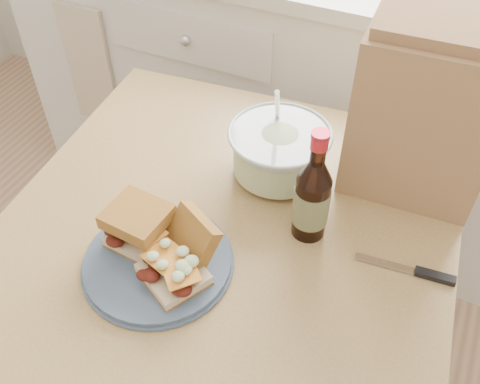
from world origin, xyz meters
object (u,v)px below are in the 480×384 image
at_px(dining_table, 229,255).
at_px(paper_bag, 424,117).
at_px(coleslaw_bowl, 279,153).
at_px(beer_bottle, 312,198).
at_px(plate, 158,262).

relative_size(dining_table, paper_bag, 2.77).
bearing_deg(coleslaw_bowl, paper_bag, 19.13).
xyz_separation_m(beer_bottle, paper_bag, (0.14, 0.22, 0.08)).
relative_size(dining_table, plate, 3.53).
xyz_separation_m(plate, paper_bag, (0.37, 0.42, 0.17)).
bearing_deg(plate, beer_bottle, 41.28).
relative_size(coleslaw_bowl, paper_bag, 0.63).
bearing_deg(coleslaw_bowl, beer_bottle, -48.14).
bearing_deg(paper_bag, dining_table, -140.92).
xyz_separation_m(dining_table, plate, (-0.07, -0.15, 0.12)).
bearing_deg(paper_bag, beer_bottle, -125.55).
bearing_deg(plate, coleslaw_bowl, 72.00).
bearing_deg(beer_bottle, plate, -119.79).
bearing_deg(coleslaw_bowl, dining_table, -101.65).
height_order(dining_table, coleslaw_bowl, coleslaw_bowl).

